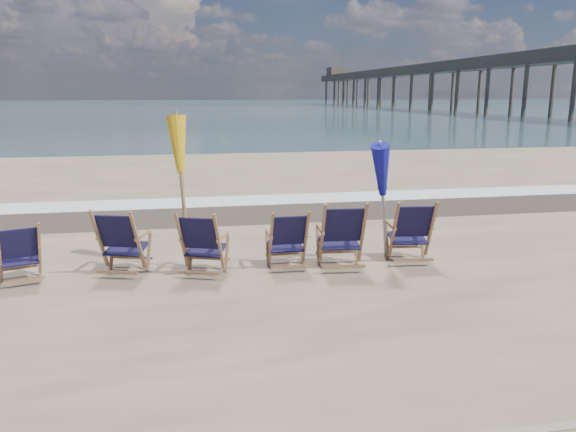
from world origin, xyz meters
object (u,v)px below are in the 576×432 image
object	(u,v)px
beach_chair_3	(306,239)
fishing_pier	(449,80)
beach_chair_2	(219,245)
umbrella_blue	(385,170)
beach_chair_0	(40,251)
beach_chair_5	(431,232)
umbrella_yellow	(181,153)
beach_chair_1	(138,243)
beach_chair_4	(363,236)

from	to	relation	value
beach_chair_3	fishing_pier	world-z (taller)	fishing_pier
beach_chair_3	fishing_pier	distance (m)	81.08
beach_chair_2	umbrella_blue	bearing A→B (deg)	-151.58
beach_chair_0	umbrella_blue	distance (m)	5.35
beach_chair_0	beach_chair_5	distance (m)	5.95
umbrella_yellow	umbrella_blue	world-z (taller)	umbrella_yellow
umbrella_blue	beach_chair_1	bearing A→B (deg)	-177.86
beach_chair_2	umbrella_blue	world-z (taller)	umbrella_blue
beach_chair_0	beach_chair_3	size ratio (longest dim) A/B	0.95
beach_chair_1	beach_chair_2	distance (m)	1.21
beach_chair_1	beach_chair_3	distance (m)	2.53
beach_chair_0	beach_chair_3	xyz separation A→B (m)	(3.91, -0.16, 0.02)
umbrella_blue	fishing_pier	xyz separation A→B (m)	(36.36, 71.43, 3.14)
beach_chair_2	beach_chair_3	world-z (taller)	beach_chair_2
beach_chair_4	beach_chair_0	bearing A→B (deg)	0.88
fishing_pier	beach_chair_4	bearing A→B (deg)	-117.14
beach_chair_5	umbrella_yellow	world-z (taller)	umbrella_yellow
umbrella_yellow	beach_chair_1	bearing A→B (deg)	-154.69
beach_chair_4	beach_chair_5	world-z (taller)	beach_chair_4
beach_chair_4	fishing_pier	world-z (taller)	fishing_pier
beach_chair_2	beach_chair_0	bearing A→B (deg)	12.89
beach_chair_5	fishing_pier	bearing A→B (deg)	-109.55
beach_chair_3	beach_chair_4	xyz separation A→B (m)	(0.85, -0.21, 0.07)
beach_chair_0	beach_chair_5	xyz separation A→B (m)	(5.94, -0.24, 0.07)
beach_chair_4	fishing_pier	bearing A→B (deg)	-111.78
beach_chair_4	beach_chair_2	bearing A→B (deg)	3.96
beach_chair_0	beach_chair_2	size ratio (longest dim) A/B	0.91
beach_chair_5	umbrella_blue	xyz separation A→B (m)	(-0.70, 0.32, 0.97)
beach_chair_1	beach_chair_3	world-z (taller)	beach_chair_1
beach_chair_2	umbrella_blue	distance (m)	2.89
fishing_pier	beach_chair_1	bearing A→B (deg)	-119.33
umbrella_yellow	beach_chair_0	bearing A→B (deg)	-172.85
beach_chair_3	beach_chair_1	bearing A→B (deg)	-2.03
umbrella_blue	fishing_pier	world-z (taller)	fishing_pier
beach_chair_1	beach_chair_5	world-z (taller)	beach_chair_5
beach_chair_2	beach_chair_3	xyz separation A→B (m)	(1.35, 0.16, -0.02)
beach_chair_5	beach_chair_1	bearing A→B (deg)	4.70
beach_chair_3	umbrella_blue	world-z (taller)	umbrella_blue
beach_chair_1	beach_chair_2	xyz separation A→B (m)	(1.18, -0.25, -0.02)
beach_chair_4	beach_chair_5	xyz separation A→B (m)	(1.18, 0.13, -0.02)
beach_chair_2	umbrella_yellow	distance (m)	1.51
beach_chair_0	fishing_pier	distance (m)	82.83
beach_chair_0	beach_chair_2	world-z (taller)	beach_chair_2
beach_chair_5	fishing_pier	size ratio (longest dim) A/B	0.01
beach_chair_1	beach_chair_0	bearing A→B (deg)	14.52
beach_chair_3	beach_chair_2	bearing A→B (deg)	6.77
beach_chair_2	fishing_pier	bearing A→B (deg)	-98.55
umbrella_yellow	fishing_pier	size ratio (longest dim) A/B	0.02
beach_chair_4	beach_chair_5	size ratio (longest dim) A/B	1.04
beach_chair_3	beach_chair_5	xyz separation A→B (m)	(2.03, -0.07, 0.05)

